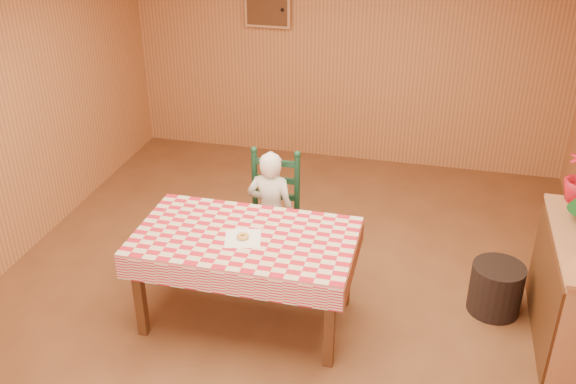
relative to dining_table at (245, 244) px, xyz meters
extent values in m
plane|color=brown|center=(0.23, 0.21, -0.69)|extent=(6.00, 6.00, 0.00)
cube|color=#B47141|center=(0.23, 3.21, 0.61)|extent=(5.00, 0.10, 2.60)
cube|color=tan|center=(-0.67, 3.15, 1.06)|extent=(0.52, 0.08, 0.42)
cube|color=#512C15|center=(-0.67, 3.10, 1.06)|extent=(0.46, 0.02, 0.36)
sphere|color=black|center=(-0.49, 3.09, 1.06)|extent=(0.04, 0.04, 0.04)
cube|color=#512C15|center=(0.00, 0.00, 0.03)|extent=(1.60, 0.90, 0.06)
cube|color=#512C15|center=(-0.72, -0.37, -0.34)|extent=(0.07, 0.07, 0.69)
cube|color=#512C15|center=(0.72, -0.37, -0.34)|extent=(0.07, 0.07, 0.69)
cube|color=#512C15|center=(-0.72, 0.37, -0.34)|extent=(0.07, 0.07, 0.69)
cube|color=#512C15|center=(0.72, 0.37, -0.34)|extent=(0.07, 0.07, 0.69)
cube|color=red|center=(0.00, 0.00, 0.07)|extent=(1.64, 0.94, 0.02)
cube|color=red|center=(0.00, -0.47, -0.03)|extent=(1.64, 0.02, 0.18)
cube|color=red|center=(0.00, 0.47, -0.03)|extent=(1.64, 0.02, 0.18)
cube|color=#315F2B|center=(-0.82, 0.00, -0.03)|extent=(0.02, 0.94, 0.18)
cube|color=#315F2B|center=(0.82, 0.00, -0.03)|extent=(0.02, 0.94, 0.18)
cube|color=#10321E|center=(0.00, 0.73, -0.26)|extent=(0.44, 0.40, 0.04)
cylinder|color=#10321E|center=(-0.19, 0.56, -0.48)|extent=(0.04, 0.04, 0.41)
cylinder|color=#10321E|center=(0.19, 0.56, -0.48)|extent=(0.04, 0.04, 0.41)
cylinder|color=#10321E|center=(-0.19, 0.90, -0.48)|extent=(0.04, 0.04, 0.41)
cylinder|color=#10321E|center=(0.19, 0.90, -0.48)|extent=(0.04, 0.04, 0.41)
cylinder|color=#10321E|center=(-0.19, 0.90, 0.06)|extent=(0.05, 0.05, 0.60)
sphere|color=#10321E|center=(-0.19, 0.90, 0.36)|extent=(0.06, 0.06, 0.06)
cylinder|color=#10321E|center=(0.19, 0.90, 0.06)|extent=(0.05, 0.05, 0.60)
sphere|color=#10321E|center=(0.19, 0.90, 0.36)|extent=(0.06, 0.06, 0.06)
cube|color=#10321E|center=(0.00, 0.90, -0.06)|extent=(0.38, 0.03, 0.05)
cube|color=#10321E|center=(0.00, 0.90, 0.10)|extent=(0.38, 0.03, 0.05)
cube|color=#10321E|center=(0.00, 0.90, 0.26)|extent=(0.38, 0.03, 0.05)
imported|color=silver|center=(0.00, 0.73, -0.13)|extent=(0.41, 0.27, 1.12)
cube|color=white|center=(0.00, -0.05, 0.08)|extent=(0.32, 0.32, 0.00)
torus|color=gold|center=(0.00, -0.05, 0.10)|extent=(0.12, 0.12, 0.03)
cube|color=#512C15|center=(2.18, 0.28, -0.24)|extent=(0.02, 1.20, 0.80)
cylinder|color=black|center=(1.90, 0.57, -0.48)|extent=(0.54, 0.54, 0.42)
camera|label=1|loc=(1.27, -3.86, 2.59)|focal=40.00mm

